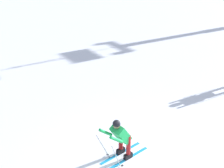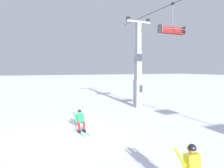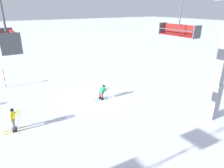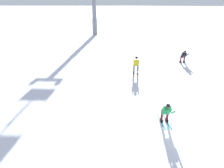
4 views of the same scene
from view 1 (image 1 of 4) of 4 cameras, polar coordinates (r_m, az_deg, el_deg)
The scene contains 1 object.
skier_carving_main at distance 8.66m, azimuth 1.63°, elevation -9.96°, with size 1.64×0.76×1.51m.
Camera 1 is at (-4.49, -4.72, 5.74)m, focal length 47.76 mm.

